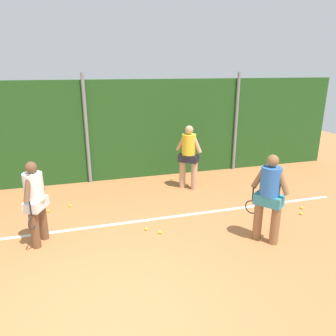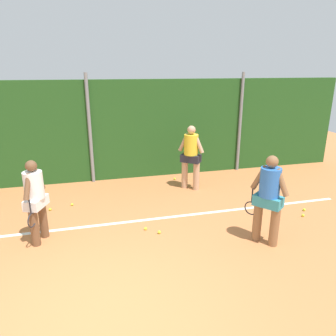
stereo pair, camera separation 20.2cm
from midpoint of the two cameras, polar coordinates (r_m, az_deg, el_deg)
The scene contains 17 objects.
ground_plane at distance 6.26m, azimuth -11.37°, elevation -14.56°, with size 25.44×25.44×0.00m, color #C67542.
hedge_fence_backdrop at distance 9.63m, azimuth -13.38°, elevation 6.38°, with size 16.54×0.25×2.99m, color #23511E.
fence_post_center at distance 9.44m, azimuth -13.40°, elevation 6.77°, with size 0.10×0.10×3.19m, color gray.
fence_post_right at distance 10.63m, azimuth 13.47°, elevation 7.94°, with size 0.10×0.10×3.19m, color gray.
court_baseline_paint at distance 7.16m, azimuth -11.88°, elevation -10.15°, with size 12.09×0.10×0.01m, color white.
player_foreground_near at distance 6.30m, azimuth 18.63°, elevation -4.75°, with size 0.59×0.65×1.78m.
player_midcourt at distance 6.52m, azimuth -22.11°, elevation -4.97°, with size 0.45×0.75×1.67m.
player_backcourt_far at distance 8.77m, azimuth 4.83°, elevation 2.53°, with size 0.62×0.58×1.82m.
tennis_ball_0 at distance 8.39m, azimuth 24.10°, elevation -6.91°, with size 0.07×0.07×0.07m, color #CCDB33.
tennis_ball_2 at distance 8.27m, azimuth -16.33°, elevation -6.37°, with size 0.07×0.07×0.07m, color #CCDB33.
tennis_ball_3 at distance 8.17m, azimuth -19.92°, elevation -7.06°, with size 0.07×0.07×0.07m, color #CCDB33.
tennis_ball_5 at distance 8.08m, azimuth 23.95°, elevation -7.85°, with size 0.07×0.07×0.07m, color #CCDB33.
tennis_ball_6 at distance 8.10m, azimuth -21.36°, elevation -7.44°, with size 0.07×0.07×0.07m, color #CCDB33.
tennis_ball_7 at distance 6.84m, azimuth -3.23°, elevation -10.91°, with size 0.07×0.07×0.07m, color #CCDB33.
tennis_ball_9 at distance 9.74m, azimuth 1.82°, elevation -1.96°, with size 0.07×0.07×0.07m, color #CCDB33.
tennis_ball_10 at distance 7.74m, azimuth -22.46°, elevation -8.76°, with size 0.07×0.07×0.07m, color #CCDB33.
tennis_ball_12 at distance 6.69m, azimuth -0.72°, elevation -11.56°, with size 0.07×0.07×0.07m, color #CCDB33.
Camera 2 is at (-0.02, -3.62, 3.30)m, focal length 33.62 mm.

